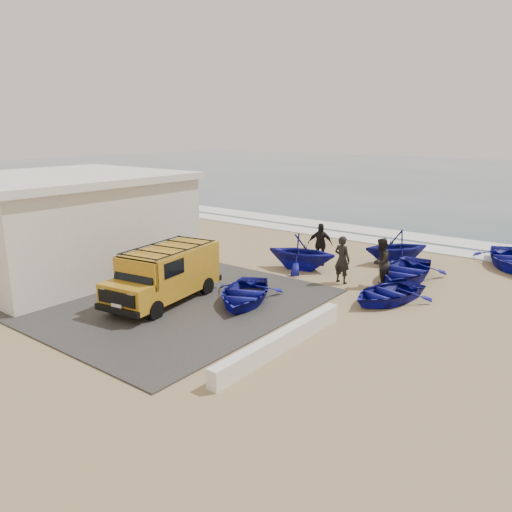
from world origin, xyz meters
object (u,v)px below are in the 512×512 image
Objects in this scene: fisherman_back at (320,244)px; boat_mid_left at (301,252)px; fisherman_front at (342,260)px; van at (166,273)px; boat_far_left at (396,247)px; boat_far_right at (512,258)px; boat_near_left at (244,293)px; boat_mid_right at (405,270)px; fisherman_middle at (381,262)px; building at (63,223)px; parapet at (282,341)px; boat_near_right at (387,293)px.

boat_mid_left is at bearing -127.36° from fisherman_back.
van is at bearing 63.03° from fisherman_front.
fisherman_front is (-0.57, -4.30, 0.18)m from boat_far_left.
boat_near_left is at bearing -143.42° from boat_far_right.
fisherman_front reaches higher than boat_near_left.
fisherman_middle is (-0.50, -1.36, 0.56)m from boat_mid_right.
building is 1.57× the size of parapet.
van is 15.81m from boat_far_right.
boat_mid_left is at bearing 38.05° from building.
boat_mid_left is (-4.89, 1.77, 0.47)m from boat_near_right.
fisherman_back is (-4.63, 2.98, 0.64)m from boat_near_right.
parapet is at bearing -61.89° from boat_near_left.
van is at bearing 153.90° from boat_mid_left.
boat_far_right reaches higher than boat_mid_right.
boat_far_left is at bearing -172.62° from boat_far_right.
boat_mid_right is 2.73m from boat_far_left.
boat_near_left is 1.81× the size of fisherman_middle.
parapet is 1.44× the size of boat_far_right.
boat_mid_right is 1.56m from fisherman_middle.
parapet is 3.02× the size of fisherman_front.
fisherman_middle is at bearing -104.08° from boat_mid_left.
boat_far_right is 2.10× the size of fisherman_front.
boat_near_left is (-3.38, 2.45, 0.09)m from parapet.
boat_far_left is at bearing 41.77° from building.
boat_near_right is 8.40m from boat_far_right.
building is 14.99m from boat_mid_right.
boat_mid_right is at bearing 34.67° from boat_near_left.
boat_far_right is at bearing 51.62° from boat_mid_right.
fisherman_front is (-2.46, 1.07, 0.65)m from boat_near_right.
boat_mid_left is at bearing -89.95° from fisherman_middle.
boat_near_right is 1.69× the size of fisherman_back.
boat_near_left is 5.27m from boat_near_right.
boat_far_right is at bearing 76.25° from parapet.
boat_near_left is 1.15× the size of boat_far_left.
boat_far_right is (9.13, 12.89, -0.67)m from van.
building is at bearing 175.42° from parapet.
fisherman_back is (0.25, 1.22, 0.17)m from boat_mid_left.
boat_near_left is 13.14m from boat_far_right.
van is 8.18m from boat_near_right.
boat_far_left is (2.22, 8.68, 0.45)m from boat_near_left.
boat_far_left reaches higher than parapet.
boat_far_left is at bearing -52.39° from boat_mid_left.
building is 2.25× the size of boat_far_right.
van is at bearing -171.97° from boat_near_left.
building is 9.41m from boat_near_left.
building is 4.73× the size of fisherman_front.
boat_far_left is at bearing 95.95° from parapet.
boat_far_right is at bearing 38.76° from building.
boat_far_right is at bearing 8.90° from fisherman_back.
boat_mid_left is 0.76× the size of boat_mid_right.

